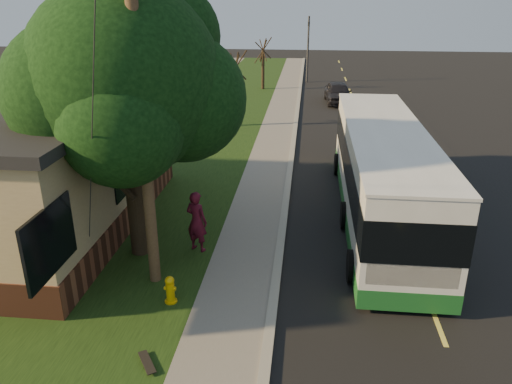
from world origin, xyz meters
TOP-DOWN VIEW (x-y plane):
  - ground at (0.00, 0.00)m, footprint 120.00×120.00m
  - road at (4.00, 10.00)m, footprint 8.00×80.00m
  - curb at (0.00, 10.00)m, footprint 0.25×80.00m
  - sidewalk at (-1.00, 10.00)m, footprint 2.00×80.00m
  - grass_verge at (-4.50, 10.00)m, footprint 5.00×80.00m
  - fire_hydrant at (-2.60, 0.00)m, footprint 0.32×0.32m
  - utility_pole at (-3.31, 0.99)m, footprint 2.86×3.21m
  - leafy_tree at (-4.17, 2.65)m, footprint 6.30×6.00m
  - bare_tree_near at (-3.50, 18.00)m, footprint 1.38×1.21m
  - bare_tree_far at (-3.00, 30.00)m, footprint 1.38×1.21m
  - traffic_signal at (0.50, 34.00)m, footprint 0.18×0.22m
  - transit_bus at (3.31, 5.95)m, footprint 2.75×11.92m
  - skateboarder at (-2.50, 2.80)m, footprint 0.82×0.69m
  - skateboard_main at (-2.50, -2.31)m, footprint 0.59×0.76m
  - dumpster at (-7.11, 8.36)m, footprint 1.72×1.41m
  - distant_car at (2.79, 25.44)m, footprint 2.01×4.39m

SIDE VIEW (x-z plane):
  - ground at x=0.00m, z-range 0.00..0.00m
  - road at x=4.00m, z-range 0.00..0.01m
  - grass_verge at x=-4.50m, z-range 0.00..0.07m
  - sidewalk at x=-1.00m, z-range 0.00..0.08m
  - curb at x=0.00m, z-range 0.00..0.12m
  - skateboard_main at x=-2.50m, z-range 0.09..0.16m
  - fire_hydrant at x=-2.60m, z-range 0.06..0.80m
  - distant_car at x=2.79m, z-range 0.00..1.46m
  - dumpster at x=-7.11m, z-range 0.04..1.49m
  - skateboarder at x=-2.50m, z-range 0.07..1.98m
  - transit_bus at x=3.31m, z-range 0.11..3.33m
  - bare_tree_far at x=-3.00m, z-range -0.01..4.02m
  - bare_tree_near at x=-3.50m, z-range 0.00..4.30m
  - traffic_signal at x=0.50m, z-range 0.41..5.91m
  - utility_pole at x=-3.31m, z-range 0.10..9.17m
  - leafy_tree at x=-4.17m, z-range 1.27..9.07m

